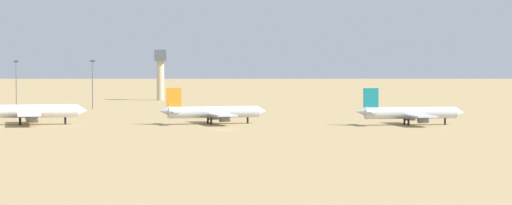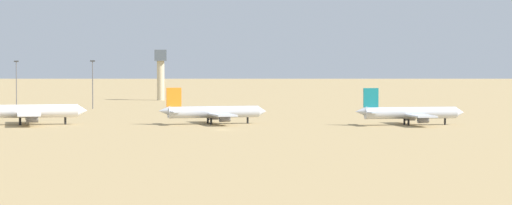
{
  "view_description": "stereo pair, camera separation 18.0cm",
  "coord_description": "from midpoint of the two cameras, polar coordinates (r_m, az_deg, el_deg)",
  "views": [
    {
      "loc": [
        -9.66,
        -316.58,
        19.64
      ],
      "look_at": [
        10.14,
        30.11,
        6.0
      ],
      "focal_mm": 85.18,
      "sensor_mm": 36.0,
      "label": 1
    },
    {
      "loc": [
        -9.48,
        -316.59,
        19.64
      ],
      "look_at": [
        10.14,
        30.11,
        6.0
      ],
      "focal_mm": 85.18,
      "sensor_mm": 36.0,
      "label": 2
    }
  ],
  "objects": [
    {
      "name": "ridge_west",
      "position": [
        1475.88,
        -11.13,
        3.12
      ],
      "size": [
        393.54,
        292.45,
        86.16
      ],
      "primitive_type": "pyramid",
      "rotation": [
        0.0,
        0.0,
        0.0
      ],
      "color": "slate",
      "rests_on": "ground"
    },
    {
      "name": "parked_jet_teal_3",
      "position": [
        341.38,
        7.21,
        -0.49
      ],
      "size": [
        31.61,
        26.77,
        10.44
      ],
      "rotation": [
        0.0,
        0.0,
        0.11
      ],
      "color": "silver",
      "rests_on": "ground"
    },
    {
      "name": "light_pole_mid",
      "position": [
        446.08,
        -7.7,
        1.0
      ],
      "size": [
        1.8,
        0.5,
        17.68
      ],
      "color": "#59595E",
      "rests_on": "ground"
    },
    {
      "name": "light_pole_west",
      "position": [
        479.87,
        -11.21,
        1.05
      ],
      "size": [
        1.8,
        0.5,
        17.42
      ],
      "color": "#59595E",
      "rests_on": "ground"
    },
    {
      "name": "parked_jet_teal_1",
      "position": [
        346.13,
        -10.87,
        -0.41
      ],
      "size": [
        35.29,
        29.99,
        11.67
      ],
      "rotation": [
        0.0,
        0.0,
        0.14
      ],
      "color": "white",
      "rests_on": "ground"
    },
    {
      "name": "ground",
      "position": [
        317.34,
        -1.53,
        -1.3
      ],
      "size": [
        4000.0,
        4000.0,
        0.0
      ],
      "primitive_type": "plane",
      "color": "tan"
    },
    {
      "name": "ridge_center",
      "position": [
        1286.14,
        4.48,
        3.71
      ],
      "size": [
        453.79,
        373.52,
        105.25
      ],
      "primitive_type": "pyramid",
      "rotation": [
        0.0,
        0.0,
        -0.18
      ],
      "color": "slate",
      "rests_on": "ground"
    },
    {
      "name": "parked_jet_orange_2",
      "position": [
        343.98,
        -2.07,
        -0.45
      ],
      "size": [
        31.37,
        26.89,
        10.44
      ],
      "rotation": [
        0.0,
        0.0,
        0.22
      ],
      "color": "silver",
      "rests_on": "ground"
    },
    {
      "name": "control_tower",
      "position": [
        526.99,
        -4.52,
        1.54
      ],
      "size": [
        5.2,
        5.2,
        21.89
      ],
      "color": "#C6B793",
      "rests_on": "ground"
    }
  ]
}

